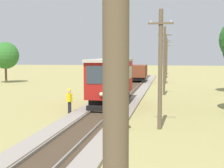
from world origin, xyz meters
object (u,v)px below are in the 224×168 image
object	(u,v)px
gravel_pile	(104,78)
utility_pole_horizon	(167,56)
second_worker	(70,100)
freight_car	(138,72)
utility_pole_mid	(164,60)
utility_pole_foreground	(116,34)
red_tram	(111,79)
utility_pole_distant	(166,59)
utility_pole_near_tram	(160,68)
tree_left_far	(5,56)
utility_pole_far	(166,59)
track_worker	(125,112)

from	to	relation	value
gravel_pile	utility_pole_horizon	bearing A→B (deg)	66.29
utility_pole_horizon	second_worker	xyz separation A→B (m)	(-6.36, -49.70, -2.96)
freight_car	second_worker	size ratio (longest dim) A/B	2.91
utility_pole_mid	second_worker	world-z (taller)	utility_pole_mid
utility_pole_mid	gravel_pile	world-z (taller)	utility_pole_mid
utility_pole_foreground	utility_pole_mid	world-z (taller)	utility_pole_foreground
red_tram	utility_pole_distant	distance (m)	34.93
utility_pole_near_tram	tree_left_far	bearing A→B (deg)	130.64
utility_pole_foreground	utility_pole_distant	distance (m)	57.73
freight_car	utility_pole_foreground	distance (m)	46.59
utility_pole_mid	gravel_pile	xyz separation A→B (m)	(-9.42, 16.14, -3.09)
utility_pole_far	tree_left_far	distance (m)	23.75
utility_pole_foreground	utility_pole_near_tram	bearing A→B (deg)	90.00
utility_pole_near_tram	utility_pole_foreground	bearing A→B (deg)	-90.00
utility_pole_distant	tree_left_far	size ratio (longest dim) A/B	1.09
gravel_pile	track_worker	world-z (taller)	track_worker
red_tram	freight_car	size ratio (longest dim) A/B	1.64
utility_pole_far	second_worker	distance (m)	27.00
utility_pole_horizon	track_worker	world-z (taller)	utility_pole_horizon
utility_pole_horizon	gravel_pile	xyz separation A→B (m)	(-9.42, -21.46, -3.44)
freight_car	utility_pole_mid	xyz separation A→B (m)	(4.06, -15.09, 2.04)
red_tram	utility_pole_foreground	world-z (taller)	utility_pole_foreground
utility_pole_near_tram	track_worker	world-z (taller)	utility_pole_near_tram
utility_pole_near_tram	tree_left_far	distance (m)	36.31
utility_pole_near_tram	track_worker	size ratio (longest dim) A/B	3.73
freight_car	utility_pole_near_tram	size ratio (longest dim) A/B	0.78
red_tram	freight_car	bearing A→B (deg)	90.01
gravel_pile	utility_pole_foreground	bearing A→B (deg)	-78.75
red_tram	track_worker	xyz separation A→B (m)	(2.20, -8.17, -1.21)
freight_car	utility_pole_far	bearing A→B (deg)	-14.83
utility_pole_horizon	utility_pole_far	bearing A→B (deg)	-90.00
utility_pole_near_tram	utility_pole_distant	xyz separation A→B (m)	(0.00, 42.18, -0.01)
utility_pole_foreground	utility_pole_horizon	xyz separation A→B (m)	(-0.00, 68.85, -0.35)
red_tram	utility_pole_distant	world-z (taller)	utility_pole_distant
utility_pole_horizon	gravel_pile	size ratio (longest dim) A/B	3.34
red_tram	utility_pole_foreground	bearing A→B (deg)	-80.01
second_worker	red_tram	bearing A→B (deg)	8.26
utility_pole_mid	utility_pole_far	distance (m)	14.01
tree_left_far	utility_pole_near_tram	bearing A→B (deg)	-49.36
utility_pole_mid	utility_pole_foreground	bearing A→B (deg)	-90.00
utility_pole_foreground	track_worker	xyz separation A→B (m)	(-1.86, 14.88, -3.31)
utility_pole_near_tram	utility_pole_distant	distance (m)	42.18
utility_pole_near_tram	tree_left_far	xyz separation A→B (m)	(-23.64, 27.55, 0.64)
freight_car	track_worker	size ratio (longest dim) A/B	2.91
gravel_pile	tree_left_far	size ratio (longest dim) A/B	0.38
freight_car	utility_pole_foreground	xyz separation A→B (m)	(4.06, -46.33, 2.74)
freight_car	utility_pole_foreground	bearing A→B (deg)	-84.99
utility_pole_distant	tree_left_far	xyz separation A→B (m)	(-23.64, -14.63, 0.65)
utility_pole_far	utility_pole_distant	distance (m)	12.46
red_tram	freight_car	world-z (taller)	red_tram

